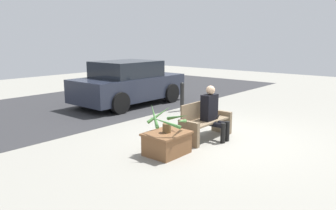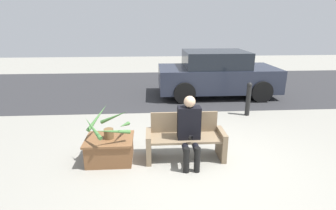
{
  "view_description": "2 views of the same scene",
  "coord_description": "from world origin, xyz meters",
  "px_view_note": "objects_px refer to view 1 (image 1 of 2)",
  "views": [
    {
      "loc": [
        -6.3,
        -3.71,
        2.22
      ],
      "look_at": [
        -1.08,
        0.7,
        0.84
      ],
      "focal_mm": 35.0,
      "sensor_mm": 36.0,
      "label": 1
    },
    {
      "loc": [
        -0.88,
        -4.04,
        2.42
      ],
      "look_at": [
        -0.57,
        0.64,
        0.91
      ],
      "focal_mm": 28.0,
      "sensor_mm": 36.0,
      "label": 2
    }
  ],
  "objects_px": {
    "person_seated": "(212,111)",
    "potted_plant": "(167,120)",
    "bollard_post": "(182,96)",
    "bench": "(204,122)",
    "planter_box": "(167,142)",
    "parked_car": "(128,83)"
  },
  "relations": [
    {
      "from": "person_seated",
      "to": "parked_car",
      "type": "bearing_deg",
      "value": 70.57
    },
    {
      "from": "bench",
      "to": "parked_car",
      "type": "distance_m",
      "value": 4.51
    },
    {
      "from": "bollard_post",
      "to": "bench",
      "type": "bearing_deg",
      "value": -132.24
    },
    {
      "from": "person_seated",
      "to": "parked_car",
      "type": "distance_m",
      "value": 4.64
    },
    {
      "from": "bollard_post",
      "to": "planter_box",
      "type": "bearing_deg",
      "value": -146.49
    },
    {
      "from": "potted_plant",
      "to": "planter_box",
      "type": "bearing_deg",
      "value": 121.33
    },
    {
      "from": "bench",
      "to": "planter_box",
      "type": "height_order",
      "value": "bench"
    },
    {
      "from": "bench",
      "to": "planter_box",
      "type": "distance_m",
      "value": 1.37
    },
    {
      "from": "person_seated",
      "to": "bollard_post",
      "type": "distance_m",
      "value": 3.02
    },
    {
      "from": "person_seated",
      "to": "potted_plant",
      "type": "xyz_separation_m",
      "value": [
        -1.41,
        0.12,
        0.02
      ]
    },
    {
      "from": "potted_plant",
      "to": "bollard_post",
      "type": "relative_size",
      "value": 0.93
    },
    {
      "from": "person_seated",
      "to": "bench",
      "type": "bearing_deg",
      "value": 106.13
    },
    {
      "from": "planter_box",
      "to": "potted_plant",
      "type": "bearing_deg",
      "value": -58.67
    },
    {
      "from": "parked_car",
      "to": "bollard_post",
      "type": "bearing_deg",
      "value": -79.77
    },
    {
      "from": "planter_box",
      "to": "parked_car",
      "type": "bearing_deg",
      "value": 55.18
    },
    {
      "from": "bench",
      "to": "planter_box",
      "type": "xyz_separation_m",
      "value": [
        -1.36,
        -0.04,
        -0.14
      ]
    },
    {
      "from": "bench",
      "to": "bollard_post",
      "type": "distance_m",
      "value": 2.92
    },
    {
      "from": "person_seated",
      "to": "bollard_post",
      "type": "height_order",
      "value": "person_seated"
    },
    {
      "from": "person_seated",
      "to": "potted_plant",
      "type": "height_order",
      "value": "person_seated"
    },
    {
      "from": "bench",
      "to": "parked_car",
      "type": "height_order",
      "value": "parked_car"
    },
    {
      "from": "planter_box",
      "to": "parked_car",
      "type": "height_order",
      "value": "parked_car"
    },
    {
      "from": "planter_box",
      "to": "person_seated",
      "type": "bearing_deg",
      "value": -5.24
    }
  ]
}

